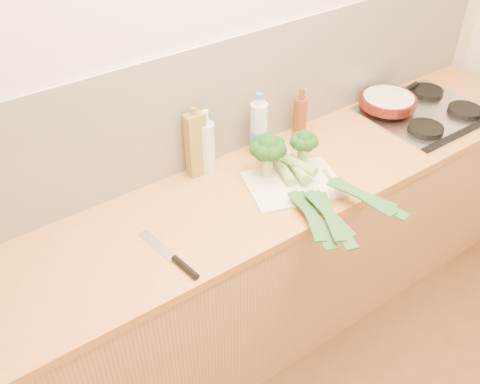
% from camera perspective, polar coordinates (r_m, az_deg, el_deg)
% --- Properties ---
extents(room_shell, '(3.50, 3.50, 3.50)m').
position_cam_1_polar(room_shell, '(2.29, -1.58, 9.74)').
color(room_shell, beige).
rests_on(room_shell, ground).
extents(counter, '(3.20, 0.62, 0.90)m').
position_cam_1_polar(counter, '(2.55, 2.38, -7.27)').
color(counter, tan).
rests_on(counter, ground).
extents(gas_hob, '(0.58, 0.50, 0.04)m').
position_cam_1_polar(gas_hob, '(2.88, 19.27, 8.10)').
color(gas_hob, silver).
rests_on(gas_hob, counter).
extents(chopping_board, '(0.45, 0.38, 0.01)m').
position_cam_1_polar(chopping_board, '(2.25, 5.73, 0.88)').
color(chopping_board, silver).
rests_on(chopping_board, counter).
extents(broccoli_left, '(0.15, 0.16, 0.20)m').
position_cam_1_polar(broccoli_left, '(2.20, 3.04, 4.68)').
color(broccoli_left, '#A7C271').
rests_on(broccoli_left, chopping_board).
extents(broccoli_right, '(0.12, 0.12, 0.19)m').
position_cam_1_polar(broccoli_right, '(2.27, 6.83, 5.25)').
color(broccoli_right, '#A7C271').
rests_on(broccoli_right, chopping_board).
extents(leek_front, '(0.26, 0.63, 0.04)m').
position_cam_1_polar(leek_front, '(2.20, 5.64, 0.82)').
color(leek_front, white).
rests_on(leek_front, chopping_board).
extents(leek_mid, '(0.27, 0.69, 0.04)m').
position_cam_1_polar(leek_mid, '(2.21, 6.88, 1.46)').
color(leek_mid, white).
rests_on(leek_mid, chopping_board).
extents(leek_back, '(0.20, 0.69, 0.04)m').
position_cam_1_polar(leek_back, '(2.22, 7.89, 2.15)').
color(leek_back, white).
rests_on(leek_back, chopping_board).
extents(chefs_knife, '(0.08, 0.33, 0.02)m').
position_cam_1_polar(chefs_knife, '(1.91, -6.61, -7.39)').
color(chefs_knife, silver).
rests_on(chefs_knife, counter).
extents(skillet, '(0.41, 0.28, 0.05)m').
position_cam_1_polar(skillet, '(2.82, 15.56, 9.38)').
color(skillet, '#47120B').
rests_on(skillet, gas_hob).
extents(oil_tin, '(0.08, 0.05, 0.32)m').
position_cam_1_polar(oil_tin, '(2.23, -4.75, 5.06)').
color(oil_tin, olive).
rests_on(oil_tin, counter).
extents(glass_bottle, '(0.07, 0.07, 0.30)m').
position_cam_1_polar(glass_bottle, '(2.26, -3.57, 4.84)').
color(glass_bottle, silver).
rests_on(glass_bottle, counter).
extents(amber_bottle, '(0.06, 0.06, 0.24)m').
position_cam_1_polar(amber_bottle, '(2.53, 6.42, 8.03)').
color(amber_bottle, maroon).
rests_on(amber_bottle, counter).
extents(water_bottle, '(0.08, 0.08, 0.28)m').
position_cam_1_polar(water_bottle, '(2.37, 2.00, 6.56)').
color(water_bottle, silver).
rests_on(water_bottle, counter).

